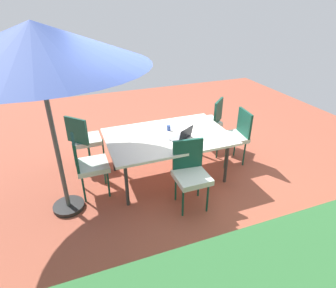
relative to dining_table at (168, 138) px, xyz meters
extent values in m
cube|color=#9E4C38|center=(0.00, 0.00, -0.73)|extent=(10.00, 10.00, 0.02)
cube|color=silver|center=(0.00, 0.00, 0.03)|extent=(1.93, 1.28, 0.04)
cylinder|color=#333333|center=(-0.81, -0.49, -0.36)|extent=(0.05, 0.05, 0.73)
cylinder|color=#333333|center=(0.81, -0.49, -0.36)|extent=(0.05, 0.05, 0.73)
cylinder|color=#333333|center=(-0.81, 0.49, -0.36)|extent=(0.05, 0.05, 0.73)
cylinder|color=#333333|center=(0.81, 0.49, -0.36)|extent=(0.05, 0.05, 0.73)
cylinder|color=#4C4C4C|center=(1.64, 0.26, 0.51)|extent=(0.06, 0.06, 2.47)
cone|color=#33478C|center=(1.64, 0.26, 1.55)|extent=(2.54, 2.54, 0.47)
cylinder|color=black|center=(1.64, 0.26, -0.69)|extent=(0.44, 0.44, 0.06)
cube|color=silver|center=(-1.15, -0.83, -0.23)|extent=(0.46, 0.46, 0.08)
cube|color=#144738|center=(-1.29, -0.67, 0.03)|extent=(0.34, 0.33, 0.45)
cylinder|color=#144738|center=(-1.16, -1.08, -0.50)|extent=(0.03, 0.03, 0.45)
cylinder|color=#144738|center=(-0.90, -0.83, -0.50)|extent=(0.03, 0.03, 0.45)
cylinder|color=#144738|center=(-1.40, -0.82, -0.50)|extent=(0.03, 0.03, 0.45)
cylinder|color=#144738|center=(-1.14, -0.57, -0.50)|extent=(0.03, 0.03, 0.45)
cube|color=silver|center=(1.19, -0.88, -0.23)|extent=(0.46, 0.46, 0.08)
cube|color=#144738|center=(1.34, -0.73, 0.03)|extent=(0.33, 0.35, 0.45)
cylinder|color=#144738|center=(0.93, -0.87, -0.50)|extent=(0.03, 0.03, 0.45)
cylinder|color=#144738|center=(1.18, -1.13, -0.50)|extent=(0.03, 0.03, 0.45)
cylinder|color=#144738|center=(1.20, -0.62, -0.50)|extent=(0.03, 0.03, 0.45)
cylinder|color=#144738|center=(1.44, -0.88, -0.50)|extent=(0.03, 0.03, 0.45)
cube|color=silver|center=(-0.04, 0.83, -0.23)|extent=(0.46, 0.46, 0.08)
cube|color=#144738|center=(-0.06, 0.62, 0.03)|extent=(0.44, 0.09, 0.45)
cylinder|color=#144738|center=(0.16, 0.99, -0.50)|extent=(0.03, 0.03, 0.45)
cylinder|color=#144738|center=(-0.20, 1.03, -0.50)|extent=(0.03, 0.03, 0.45)
cylinder|color=#144738|center=(0.12, 0.63, -0.50)|extent=(0.03, 0.03, 0.45)
cylinder|color=#144738|center=(-0.24, 0.67, -0.50)|extent=(0.03, 0.03, 0.45)
cube|color=silver|center=(-1.23, -0.04, -0.23)|extent=(0.46, 0.46, 0.08)
cube|color=#144738|center=(-1.44, -0.02, 0.03)|extent=(0.09, 0.44, 0.45)
cylinder|color=#144738|center=(-1.07, -0.24, -0.50)|extent=(0.03, 0.03, 0.45)
cylinder|color=#144738|center=(-1.04, 0.12, -0.50)|extent=(0.03, 0.03, 0.45)
cylinder|color=#144738|center=(-1.43, -0.20, -0.50)|extent=(0.03, 0.03, 0.45)
cylinder|color=#144738|center=(-1.39, 0.16, -0.50)|extent=(0.03, 0.03, 0.45)
cube|color=silver|center=(1.21, 0.02, -0.23)|extent=(0.46, 0.46, 0.08)
cube|color=#144738|center=(1.42, 0.02, 0.03)|extent=(0.04, 0.44, 0.45)
cylinder|color=#144738|center=(1.03, 0.20, -0.50)|extent=(0.03, 0.03, 0.45)
cylinder|color=#144738|center=(1.03, -0.16, -0.50)|extent=(0.03, 0.03, 0.45)
cylinder|color=#144738|center=(1.39, 0.20, -0.50)|extent=(0.03, 0.03, 0.45)
cylinder|color=#144738|center=(1.39, -0.16, -0.50)|extent=(0.03, 0.03, 0.45)
cube|color=gray|center=(-0.14, 0.17, 0.05)|extent=(0.39, 0.35, 0.02)
cube|color=black|center=(-0.19, 0.26, 0.16)|extent=(0.30, 0.21, 0.20)
cylinder|color=#334C99|center=(-0.08, -0.17, 0.09)|extent=(0.06, 0.06, 0.09)
camera|label=1|loc=(1.42, 3.74, 2.02)|focal=30.09mm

